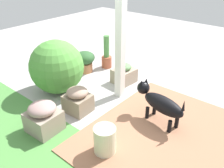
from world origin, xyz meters
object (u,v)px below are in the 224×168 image
object	(u,v)px
stone_planter_nearest	(124,74)
terracotta_pot_broad	(85,60)
dog	(160,103)
stone_planter_mid	(78,100)
ceramic_urn	(105,140)
porch_pillar	(121,35)
terracotta_pot_tall	(107,56)
round_shrub	(57,67)
stone_planter_far	(43,117)

from	to	relation	value
stone_planter_nearest	terracotta_pot_broad	xyz separation A→B (m)	(0.94, 0.15, 0.08)
terracotta_pot_broad	dog	xyz separation A→B (m)	(-2.11, 0.53, 0.08)
stone_planter_mid	dog	world-z (taller)	dog
ceramic_urn	porch_pillar	bearing A→B (deg)	-59.20
stone_planter_mid	terracotta_pot_broad	bearing A→B (deg)	-48.59
stone_planter_mid	terracotta_pot_tall	distance (m)	1.75
round_shrub	terracotta_pot_broad	size ratio (longest dim) A/B	2.15
terracotta_pot_broad	stone_planter_nearest	bearing A→B (deg)	-171.08
terracotta_pot_tall	terracotta_pot_broad	distance (m)	0.51
stone_planter_nearest	stone_planter_far	distance (m)	1.90
stone_planter_nearest	terracotta_pot_broad	bearing A→B (deg)	8.92
porch_pillar	stone_planter_far	distance (m)	1.72
porch_pillar	ceramic_urn	world-z (taller)	porch_pillar
stone_planter_nearest	round_shrub	distance (m)	1.30
stone_planter_nearest	stone_planter_mid	size ratio (longest dim) A/B	1.06
stone_planter_nearest	round_shrub	world-z (taller)	round_shrub
round_shrub	dog	xyz separation A→B (m)	(-1.89, -0.36, -0.14)
porch_pillar	stone_planter_mid	distance (m)	1.24
dog	ceramic_urn	size ratio (longest dim) A/B	2.25
porch_pillar	stone_planter_far	size ratio (longest dim) A/B	4.85
terracotta_pot_tall	round_shrub	bearing A→B (deg)	90.45
terracotta_pot_tall	terracotta_pot_broad	size ratio (longest dim) A/B	1.62
porch_pillar	ceramic_urn	bearing A→B (deg)	120.80
stone_planter_nearest	terracotta_pot_tall	world-z (taller)	terracotta_pot_tall
stone_planter_nearest	stone_planter_mid	world-z (taller)	stone_planter_mid
porch_pillar	terracotta_pot_broad	xyz separation A→B (m)	(1.19, -0.30, -0.86)
porch_pillar	dog	bearing A→B (deg)	165.98
stone_planter_far	round_shrub	bearing A→B (deg)	-49.22
stone_planter_nearest	ceramic_urn	size ratio (longest dim) A/B	1.18
porch_pillar	stone_planter_mid	xyz separation A→B (m)	(0.20, 0.82, -0.91)
stone_planter_mid	porch_pillar	bearing A→B (deg)	-104.01
porch_pillar	stone_planter_nearest	distance (m)	1.07
stone_planter_mid	round_shrub	world-z (taller)	round_shrub
stone_planter_far	terracotta_pot_tall	distance (m)	2.34
stone_planter_nearest	round_shrub	bearing A→B (deg)	55.33
stone_planter_mid	dog	distance (m)	1.28
stone_planter_mid	ceramic_urn	distance (m)	1.02
stone_planter_far	ceramic_urn	bearing A→B (deg)	-166.36
stone_planter_mid	stone_planter_nearest	bearing A→B (deg)	-88.16
round_shrub	stone_planter_nearest	bearing A→B (deg)	-124.67
porch_pillar	stone_planter_mid	size ratio (longest dim) A/B	5.27
stone_planter_mid	terracotta_pot_tall	size ratio (longest dim) A/B	0.58
stone_planter_nearest	dog	world-z (taller)	dog
terracotta_pot_tall	dog	distance (m)	2.14
round_shrub	ceramic_urn	distance (m)	1.83
stone_planter_mid	stone_planter_far	distance (m)	0.64
terracotta_pot_tall	dog	world-z (taller)	terracotta_pot_tall
round_shrub	terracotta_pot_tall	bearing A→B (deg)	-89.55
terracotta_pot_tall	stone_planter_far	bearing A→B (deg)	108.80
stone_planter_far	ceramic_urn	distance (m)	0.98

